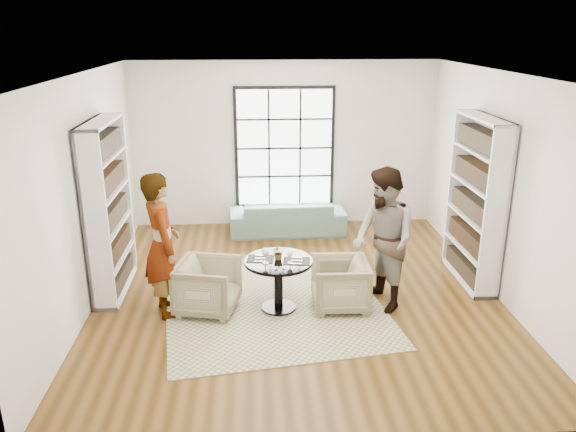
{
  "coord_description": "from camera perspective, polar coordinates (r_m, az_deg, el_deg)",
  "views": [
    {
      "loc": [
        -0.59,
        -7.1,
        3.56
      ],
      "look_at": [
        -0.1,
        0.4,
        1.01
      ],
      "focal_mm": 35.0,
      "sensor_mm": 36.0,
      "label": 1
    }
  ],
  "objects": [
    {
      "name": "rug",
      "position": [
        7.6,
        -1.42,
        -9.12
      ],
      "size": [
        3.21,
        3.21,
        0.01
      ],
      "primitive_type": "cube",
      "rotation": [
        0.0,
        0.0,
        0.15
      ],
      "color": "tan",
      "rests_on": "ground"
    },
    {
      "name": "wine_glass_left",
      "position": [
        7.07,
        -2.32,
        -3.71
      ],
      "size": [
        0.1,
        0.1,
        0.21
      ],
      "color": "silver",
      "rests_on": "pedestal_table"
    },
    {
      "name": "person_right",
      "position": [
        7.33,
        9.69,
        -2.42
      ],
      "size": [
        0.96,
        1.09,
        1.89
      ],
      "primitive_type": "imported",
      "rotation": [
        0.0,
        0.0,
        -1.26
      ],
      "color": "gray",
      "rests_on": "ground"
    },
    {
      "name": "cutlery_left",
      "position": [
        7.26,
        -2.82,
        -4.31
      ],
      "size": [
        0.17,
        0.24,
        0.01
      ],
      "primitive_type": null,
      "rotation": [
        0.0,
        0.0,
        -0.12
      ],
      "color": "silver",
      "rests_on": "placemat_left"
    },
    {
      "name": "armchair_right",
      "position": [
        7.47,
        5.29,
        -6.91
      ],
      "size": [
        0.75,
        0.73,
        0.67
      ],
      "primitive_type": "imported",
      "rotation": [
        0.0,
        0.0,
        -1.59
      ],
      "color": "tan",
      "rests_on": "ground"
    },
    {
      "name": "placemat_right",
      "position": [
        7.19,
        0.88,
        -4.59
      ],
      "size": [
        0.37,
        0.3,
        0.01
      ],
      "primitive_type": "cube",
      "rotation": [
        0.0,
        0.0,
        -0.12
      ],
      "color": "black",
      "rests_on": "pedestal_table"
    },
    {
      "name": "flower_centerpiece",
      "position": [
        7.22,
        -0.96,
        -3.71
      ],
      "size": [
        0.2,
        0.18,
        0.19
      ],
      "primitive_type": "imported",
      "rotation": [
        0.0,
        0.0,
        0.22
      ],
      "color": "gray",
      "rests_on": "pedestal_table"
    },
    {
      "name": "room_shell",
      "position": [
        8.0,
        0.67,
        2.03
      ],
      "size": [
        6.0,
        6.01,
        6.0
      ],
      "color": "silver",
      "rests_on": "ground"
    },
    {
      "name": "armchair_left",
      "position": [
        7.42,
        -8.14,
        -7.1
      ],
      "size": [
        0.91,
        0.9,
        0.7
      ],
      "primitive_type": "imported",
      "rotation": [
        0.0,
        0.0,
        1.34
      ],
      "color": "#BBB886",
      "rests_on": "ground"
    },
    {
      "name": "placemat_left",
      "position": [
        7.27,
        -2.82,
        -4.36
      ],
      "size": [
        0.37,
        0.3,
        0.01
      ],
      "primitive_type": "cube",
      "rotation": [
        0.0,
        0.0,
        -0.12
      ],
      "color": "black",
      "rests_on": "pedestal_table"
    },
    {
      "name": "sofa",
      "position": [
        10.11,
        -0.06,
        -0.06
      ],
      "size": [
        2.07,
        0.85,
        0.6
      ],
      "primitive_type": "imported",
      "rotation": [
        0.0,
        0.0,
        3.16
      ],
      "color": "#749B99",
      "rests_on": "ground"
    },
    {
      "name": "ground",
      "position": [
        7.96,
        0.93,
        -7.8
      ],
      "size": [
        6.0,
        6.0,
        0.0
      ],
      "primitive_type": "plane",
      "color": "brown"
    },
    {
      "name": "cutlery_right",
      "position": [
        7.19,
        0.88,
        -4.54
      ],
      "size": [
        0.17,
        0.24,
        0.01
      ],
      "primitive_type": null,
      "rotation": [
        0.0,
        0.0,
        -0.12
      ],
      "color": "silver",
      "rests_on": "placemat_right"
    },
    {
      "name": "wine_glass_right",
      "position": [
        7.09,
        0.21,
        -3.89
      ],
      "size": [
        0.08,
        0.08,
        0.17
      ],
      "color": "silver",
      "rests_on": "pedestal_table"
    },
    {
      "name": "pedestal_table",
      "position": [
        7.31,
        -0.98,
        -5.87
      ],
      "size": [
        0.88,
        0.88,
        0.71
      ],
      "rotation": [
        0.0,
        0.0,
        -0.12
      ],
      "color": "black",
      "rests_on": "ground"
    },
    {
      "name": "person_left",
      "position": [
        7.25,
        -12.7,
        -2.9
      ],
      "size": [
        0.65,
        0.79,
        1.88
      ],
      "primitive_type": "imported",
      "rotation": [
        0.0,
        0.0,
        1.9
      ],
      "color": "gray",
      "rests_on": "ground"
    }
  ]
}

